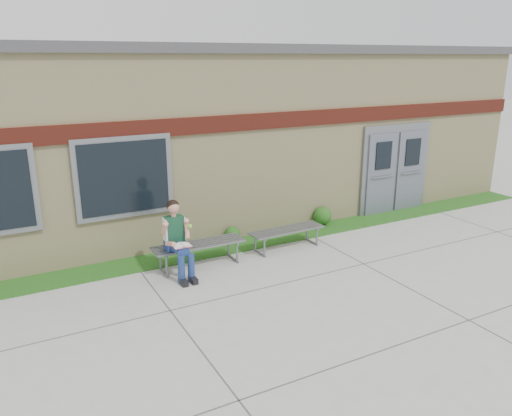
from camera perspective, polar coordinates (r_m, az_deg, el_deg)
ground at (r=9.22m, az=9.42°, el=-8.59°), size 80.00×80.00×0.00m
grass_strip at (r=11.21m, az=1.34°, el=-3.59°), size 16.00×0.80×0.02m
school_building at (r=13.67m, az=-5.71°, el=9.12°), size 16.20×6.22×4.20m
bench_left at (r=9.78m, az=-6.54°, el=-4.63°), size 1.81×0.52×0.47m
bench_right at (r=10.63m, az=3.52°, el=-2.93°), size 1.67×0.51×0.43m
girl at (r=9.30m, az=-8.96°, el=-3.40°), size 0.52×0.86×1.43m
shrub_mid at (r=11.03m, az=-2.72°, el=-2.98°), size 0.34×0.34×0.34m
shrub_east at (r=12.19m, az=7.58°, el=-0.88°), size 0.45×0.45×0.45m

